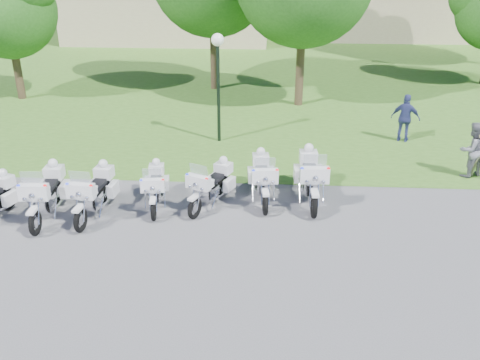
# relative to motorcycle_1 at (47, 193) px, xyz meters

# --- Properties ---
(ground) EXTENTS (100.00, 100.00, 0.00)m
(ground) POSITION_rel_motorcycle_1_xyz_m (4.47, -0.65, -0.69)
(ground) COLOR #545459
(ground) RESTS_ON ground
(grass_lawn) EXTENTS (100.00, 48.00, 0.01)m
(grass_lawn) POSITION_rel_motorcycle_1_xyz_m (4.47, 26.35, -0.68)
(grass_lawn) COLOR #3D6B22
(grass_lawn) RESTS_ON ground
(motorcycle_1) EXTENTS (0.87, 2.44, 1.64)m
(motorcycle_1) POSITION_rel_motorcycle_1_xyz_m (0.00, 0.00, 0.00)
(motorcycle_1) COLOR black
(motorcycle_1) RESTS_ON ground
(motorcycle_2) EXTENTS (0.90, 2.35, 1.58)m
(motorcycle_2) POSITION_rel_motorcycle_1_xyz_m (1.24, 0.19, -0.03)
(motorcycle_2) COLOR black
(motorcycle_2) RESTS_ON ground
(motorcycle_3) EXTENTS (0.85, 2.09, 1.41)m
(motorcycle_3) POSITION_rel_motorcycle_1_xyz_m (2.77, 0.78, -0.10)
(motorcycle_3) COLOR black
(motorcycle_3) RESTS_ON ground
(motorcycle_4) EXTENTS (1.27, 2.07, 1.48)m
(motorcycle_4) POSITION_rel_motorcycle_1_xyz_m (4.33, 0.93, -0.07)
(motorcycle_4) COLOR black
(motorcycle_4) RESTS_ON ground
(motorcycle_5) EXTENTS (0.91, 2.34, 1.57)m
(motorcycle_5) POSITION_rel_motorcycle_1_xyz_m (5.74, 1.39, -0.03)
(motorcycle_5) COLOR black
(motorcycle_5) RESTS_ON ground
(motorcycle_6) EXTENTS (0.89, 2.57, 1.72)m
(motorcycle_6) POSITION_rel_motorcycle_1_xyz_m (7.10, 1.41, 0.03)
(motorcycle_6) COLOR black
(motorcycle_6) RESTS_ON ground
(lamp_post) EXTENTS (0.44, 0.44, 3.90)m
(lamp_post) POSITION_rel_motorcycle_1_xyz_m (4.04, 6.03, 2.28)
(lamp_post) COLOR black
(lamp_post) RESTS_ON ground
(building_west) EXTENTS (14.56, 8.32, 4.10)m
(building_west) POSITION_rel_motorcycle_1_xyz_m (-1.53, 27.35, 1.38)
(building_west) COLOR tan
(building_west) RESTS_ON ground
(building_east) EXTENTS (11.44, 7.28, 4.10)m
(building_east) POSITION_rel_motorcycle_1_xyz_m (15.47, 29.35, 1.38)
(building_east) COLOR tan
(building_east) RESTS_ON ground
(bystander_b) EXTENTS (1.05, 0.95, 1.77)m
(bystander_b) POSITION_rel_motorcycle_1_xyz_m (12.17, 3.37, 0.20)
(bystander_b) COLOR slate
(bystander_b) RESTS_ON ground
(bystander_c) EXTENTS (1.12, 0.77, 1.76)m
(bystander_c) POSITION_rel_motorcycle_1_xyz_m (10.81, 6.42, 0.20)
(bystander_c) COLOR navy
(bystander_c) RESTS_ON ground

